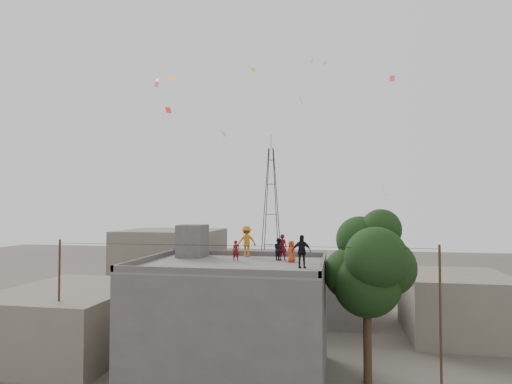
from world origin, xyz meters
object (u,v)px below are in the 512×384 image
tree (370,266)px  transmission_tower (271,208)px  person_dark_adult (301,251)px  person_red_adult (282,247)px  stair_head_box (192,241)px

tree → transmission_tower: (-11.37, 39.40, 2.97)m
person_dark_adult → transmission_tower: bearing=89.0°
person_dark_adult → person_red_adult: bearing=102.5°
tree → person_dark_adult: 3.90m
person_red_adult → stair_head_box: bearing=9.3°
transmission_tower → person_dark_adult: (7.88, -40.94, -2.13)m
tree → person_red_adult: size_ratio=5.98×
stair_head_box → tree: size_ratio=0.22×
stair_head_box → tree: tree is taller
person_red_adult → transmission_tower: bearing=-65.8°
stair_head_box → transmission_tower: bearing=91.2°
person_red_adult → person_dark_adult: bearing=128.8°
transmission_tower → person_red_adult: (6.51, -37.92, -2.21)m
person_red_adult → person_dark_adult: person_dark_adult is taller
stair_head_box → person_dark_adult: size_ratio=1.19×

